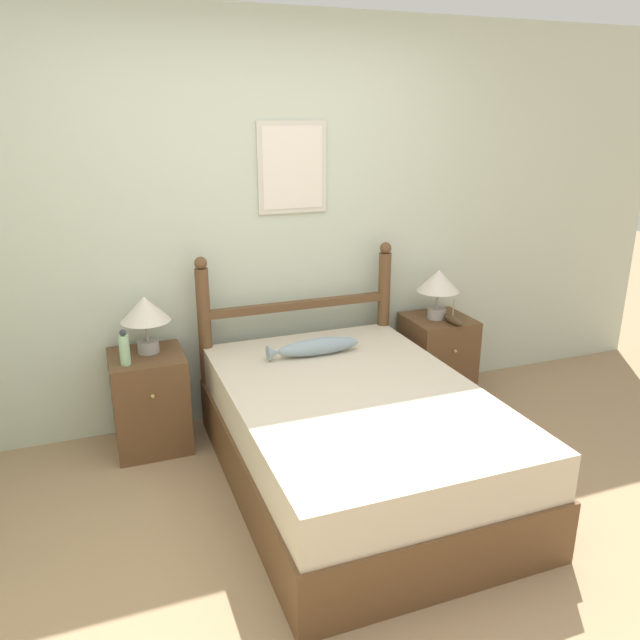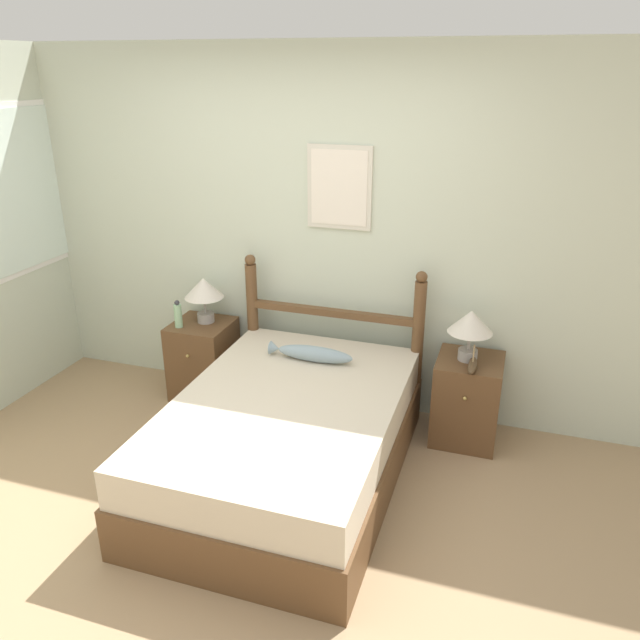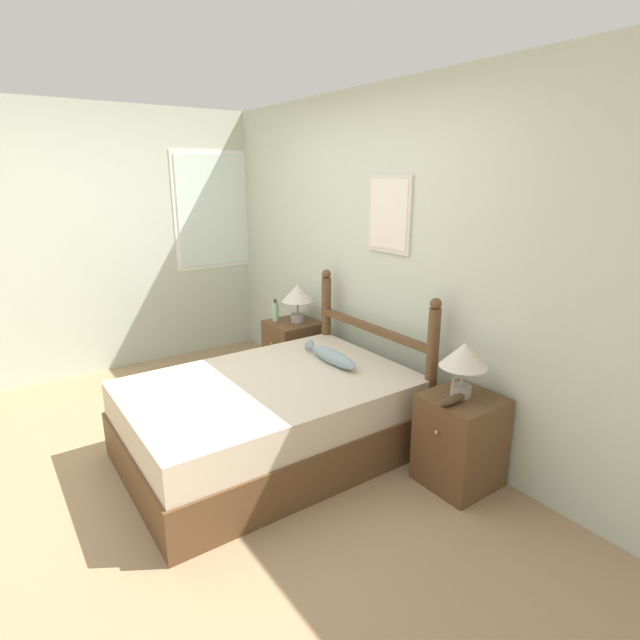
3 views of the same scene
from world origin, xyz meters
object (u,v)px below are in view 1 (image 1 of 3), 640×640
Objects in this scene: table_lamp_left at (145,312)px; table_lamp_right at (438,283)px; bottle at (124,349)px; fish_pillow at (315,347)px; nightstand_left at (150,401)px; model_boat at (453,319)px; nightstand_right at (436,357)px; bed at (355,437)px.

table_lamp_right is (1.94, -0.05, 0.00)m from table_lamp_left.
bottle is 0.36× the size of fish_pillow.
fish_pillow is (-1.00, -0.26, -0.24)m from table_lamp_right.
table_lamp_right reaches higher than nightstand_left.
model_boat is at bearing -3.93° from nightstand_left.
model_boat is at bearing -0.76° from bottle.
nightstand_left is 0.43m from bottle.
nightstand_left is at bearing 180.00° from nightstand_right.
nightstand_right is 0.55m from table_lamp_right.
bed is at bearing -140.82° from nightstand_right.
bottle is at bearing 172.15° from fish_pillow.
bottle reaches higher than nightstand_right.
nightstand_right is 1.73× the size of table_lamp_right.
table_lamp_left reaches higher than fish_pillow.
bed is 9.20× the size of bottle.
nightstand_left is 1.05m from fish_pillow.
bed is at bearing -32.15° from bottle.
table_lamp_left is 1.49× the size of model_boat.
table_lamp_left and table_lamp_right have the same top height.
bottle reaches higher than fish_pillow.
nightstand_left is 1.99m from nightstand_right.
nightstand_right is at bearing 0.00° from nightstand_left.
bottle reaches higher than bed.
fish_pillow is (-1.04, -0.12, -0.02)m from model_boat.
table_lamp_right is 2.09m from bottle.
fish_pillow is (-0.03, 0.55, 0.33)m from bed.
table_lamp_left is at bearing 178.74° from nightstand_right.
nightstand_right is (0.99, 0.81, 0.02)m from bed.
bottle is at bearing -177.02° from nightstand_right.
bottle reaches higher than nightstand_left.
bottle is (-2.08, -0.11, -0.15)m from table_lamp_right.
table_lamp_right reaches higher than model_boat.
model_boat is (0.02, -0.14, 0.33)m from nightstand_right.
nightstand_right is 2.04m from table_lamp_left.
bottle is at bearing -132.96° from table_lamp_left.
fish_pillow reaches higher than nightstand_left.
fish_pillow is at bearing -15.03° from nightstand_left.
nightstand_left is 1.03× the size of fish_pillow.
nightstand_left is at bearing -117.24° from table_lamp_left.
bed is 3.24× the size of nightstand_left.
nightstand_left is 2.04m from model_boat.
bottle is 0.91× the size of model_boat.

